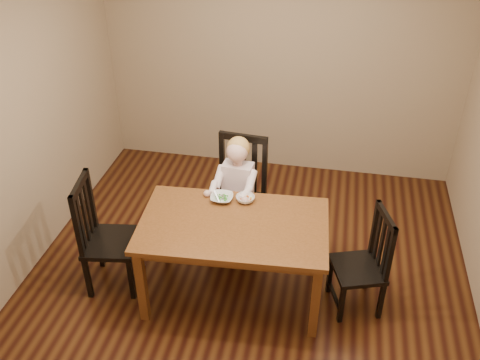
% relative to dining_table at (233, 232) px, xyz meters
% --- Properties ---
extents(room, '(4.01, 4.01, 2.71)m').
position_rel_dining_table_xyz_m(room, '(0.08, 0.25, 0.67)').
color(room, '#47260F').
rests_on(room, ground).
extents(dining_table, '(1.59, 1.01, 0.77)m').
position_rel_dining_table_xyz_m(dining_table, '(0.00, 0.00, 0.00)').
color(dining_table, '#533113').
rests_on(dining_table, room).
extents(chair_child, '(0.52, 0.50, 1.12)m').
position_rel_dining_table_xyz_m(chair_child, '(-0.10, 0.72, -0.14)').
color(chair_child, black).
rests_on(chair_child, room).
extents(chair_left, '(0.51, 0.52, 1.07)m').
position_rel_dining_table_xyz_m(chair_left, '(-1.12, -0.07, -0.17)').
color(chair_left, black).
rests_on(chair_left, room).
extents(chair_right, '(0.50, 0.51, 0.95)m').
position_rel_dining_table_xyz_m(chair_right, '(1.08, 0.07, -0.22)').
color(chair_right, black).
rests_on(chair_right, room).
extents(toddler, '(0.41, 0.49, 0.63)m').
position_rel_dining_table_xyz_m(toddler, '(-0.10, 0.67, 0.02)').
color(toddler, silver).
rests_on(toddler, chair_child).
extents(bowl_peas, '(0.20, 0.20, 0.05)m').
position_rel_dining_table_xyz_m(bowl_peas, '(-0.16, 0.30, 0.11)').
color(bowl_peas, silver).
rests_on(bowl_peas, dining_table).
extents(bowl_veg, '(0.21, 0.21, 0.05)m').
position_rel_dining_table_xyz_m(bowl_veg, '(0.04, 0.33, 0.11)').
color(bowl_veg, silver).
rests_on(bowl_veg, dining_table).
extents(fork, '(0.08, 0.11, 0.05)m').
position_rel_dining_table_xyz_m(fork, '(-0.20, 0.28, 0.13)').
color(fork, silver).
rests_on(fork, bowl_peas).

